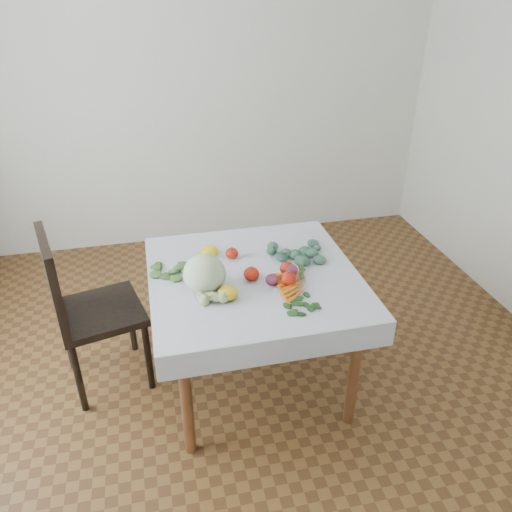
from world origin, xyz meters
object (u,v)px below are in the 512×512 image
Objects in this scene: cabbage at (204,273)px; carrot_bunch at (293,283)px; table at (254,290)px; heirloom_back at (209,251)px; chair at (80,304)px.

cabbage is 0.74× the size of carrot_bunch.
table is 0.26m from carrot_bunch.
carrot_bunch reaches higher than table.
carrot_bunch is at bearing -46.18° from heirloom_back.
cabbage is (-0.28, -0.09, 0.20)m from table.
table is 0.35m from heirloom_back.
heirloom_back is at bearing 130.02° from table.
chair reaches higher than table.
cabbage is at bearing -22.62° from chair.
cabbage is (0.67, -0.28, 0.27)m from chair.
table is 4.59× the size of cabbage.
chair reaches higher than cabbage.
chair is at bearing 162.95° from carrot_bunch.
chair is at bearing 168.62° from table.
cabbage reaches higher than carrot_bunch.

